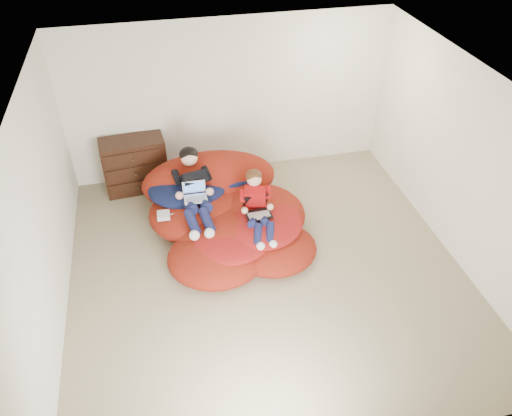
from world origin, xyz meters
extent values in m
cube|color=tan|center=(0.00, 0.00, -0.12)|extent=(5.10, 5.10, 0.25)
cube|color=white|center=(0.00, 2.51, 1.25)|extent=(5.10, 0.02, 2.50)
cube|color=white|center=(0.00, -2.51, 1.25)|extent=(5.10, 0.02, 2.50)
cube|color=white|center=(-2.51, 0.00, 1.25)|extent=(0.02, 5.10, 2.50)
cube|color=white|center=(2.51, 0.00, 1.25)|extent=(0.02, 5.10, 2.50)
cube|color=silver|center=(0.00, 0.00, 2.51)|extent=(5.10, 5.10, 0.02)
cube|color=black|center=(-1.56, 2.25, 0.43)|extent=(0.99, 0.56, 0.86)
cube|color=black|center=(-1.56, 2.00, 0.17)|extent=(0.86, 0.10, 0.21)
cylinder|color=#4C3F26|center=(-1.56, 1.98, 0.17)|extent=(0.04, 0.06, 0.03)
cube|color=black|center=(-1.56, 2.00, 0.43)|extent=(0.86, 0.10, 0.21)
cylinder|color=#4C3F26|center=(-1.56, 1.98, 0.43)|extent=(0.04, 0.06, 0.03)
cube|color=black|center=(-1.56, 2.00, 0.69)|extent=(0.86, 0.10, 0.21)
cylinder|color=#4C3F26|center=(-1.56, 1.98, 0.69)|extent=(0.04, 0.06, 0.03)
ellipsoid|color=maroon|center=(-0.70, 1.12, 0.22)|extent=(1.48, 1.33, 0.53)
ellipsoid|color=maroon|center=(0.06, 0.90, 0.20)|extent=(1.43, 1.39, 0.52)
ellipsoid|color=maroon|center=(-0.33, 0.60, 0.18)|extent=(1.58, 1.26, 0.50)
ellipsoid|color=maroon|center=(-0.61, 0.23, 0.14)|extent=(1.30, 1.19, 0.43)
ellipsoid|color=maroon|center=(0.15, 0.22, 0.13)|extent=(1.15, 1.05, 0.38)
ellipsoid|color=maroon|center=(-0.49, 1.60, 0.40)|extent=(2.00, 0.88, 0.88)
ellipsoid|color=#121A42|center=(-0.84, 1.37, 0.48)|extent=(1.13, 0.92, 0.29)
ellipsoid|color=#121A42|center=(-0.24, 1.52, 0.52)|extent=(0.93, 0.65, 0.22)
ellipsoid|color=#A21917|center=(0.05, 0.56, 0.34)|extent=(1.16, 1.16, 0.21)
ellipsoid|color=#A21917|center=(-0.40, 0.31, 0.30)|extent=(1.04, 0.94, 0.19)
ellipsoid|color=beige|center=(-0.89, 1.69, 0.62)|extent=(0.43, 0.27, 0.27)
cube|color=black|center=(-0.77, 1.28, 0.65)|extent=(0.43, 0.53, 0.47)
sphere|color=#EAAA8F|center=(-0.77, 1.46, 0.92)|extent=(0.24, 0.24, 0.24)
ellipsoid|color=black|center=(-0.77, 1.49, 0.96)|extent=(0.26, 0.25, 0.20)
cylinder|color=#14183E|center=(-0.86, 0.92, 0.51)|extent=(0.23, 0.41, 0.21)
cylinder|color=#14183E|center=(-0.86, 0.59, 0.48)|extent=(0.20, 0.39, 0.25)
sphere|color=white|center=(-0.86, 0.39, 0.41)|extent=(0.14, 0.14, 0.14)
cylinder|color=#14183E|center=(-0.67, 0.92, 0.51)|extent=(0.23, 0.41, 0.21)
cylinder|color=#14183E|center=(-0.67, 0.59, 0.48)|extent=(0.20, 0.39, 0.25)
sphere|color=white|center=(-0.67, 0.39, 0.41)|extent=(0.14, 0.14, 0.14)
cube|color=#AF0F10|center=(0.01, 0.72, 0.62)|extent=(0.35, 0.34, 0.44)
sphere|color=#EAAA8F|center=(0.01, 0.79, 0.89)|extent=(0.20, 0.20, 0.20)
ellipsoid|color=#452712|center=(0.01, 0.81, 0.93)|extent=(0.22, 0.21, 0.17)
cylinder|color=#14183E|center=(-0.07, 0.50, 0.45)|extent=(0.22, 0.34, 0.18)
cylinder|color=#14183E|center=(-0.07, 0.22, 0.42)|extent=(0.19, 0.33, 0.21)
sphere|color=white|center=(-0.07, 0.05, 0.36)|extent=(0.12, 0.12, 0.12)
cylinder|color=#14183E|center=(0.09, 0.50, 0.45)|extent=(0.22, 0.34, 0.18)
cylinder|color=#14183E|center=(0.09, 0.22, 0.42)|extent=(0.19, 0.33, 0.21)
sphere|color=white|center=(0.09, 0.05, 0.36)|extent=(0.12, 0.12, 0.12)
cube|color=silver|center=(-0.77, 0.94, 0.58)|extent=(0.31, 0.22, 0.01)
cube|color=gray|center=(-0.77, 0.93, 0.59)|extent=(0.27, 0.12, 0.00)
cube|color=silver|center=(-0.77, 1.07, 0.70)|extent=(0.31, 0.06, 0.21)
cube|color=#3971C4|center=(-0.77, 1.06, 0.70)|extent=(0.27, 0.04, 0.17)
cube|color=black|center=(0.01, 0.51, 0.51)|extent=(0.35, 0.25, 0.01)
cube|color=gray|center=(0.01, 0.50, 0.52)|extent=(0.29, 0.14, 0.00)
cube|color=black|center=(0.01, 0.69, 0.62)|extent=(0.34, 0.13, 0.22)
cube|color=#52A0BF|center=(0.01, 0.68, 0.63)|extent=(0.30, 0.10, 0.17)
cube|color=silver|center=(-1.22, 0.89, 0.42)|extent=(0.18, 0.18, 0.06)
camera|label=1|loc=(-1.16, -4.52, 4.63)|focal=35.00mm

